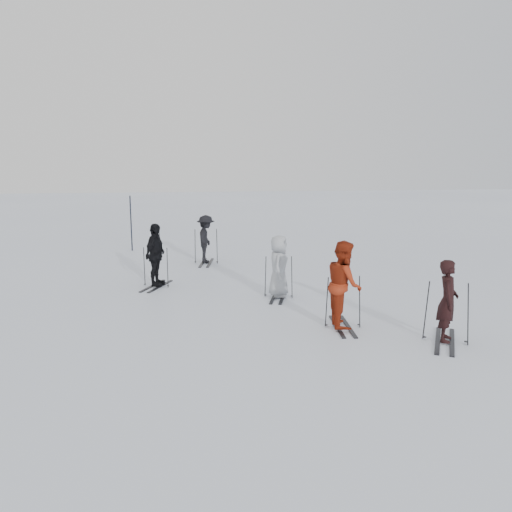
{
  "coord_description": "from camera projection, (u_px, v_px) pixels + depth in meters",
  "views": [
    {
      "loc": [
        -2.57,
        -12.31,
        3.4
      ],
      "look_at": [
        0.0,
        1.0,
        1.0
      ],
      "focal_mm": 35.0,
      "sensor_mm": 36.0,
      "label": 1
    }
  ],
  "objects": [
    {
      "name": "skier_red",
      "position": [
        344.0,
        285.0,
        10.65
      ],
      "size": [
        0.84,
        1.0,
        1.86
      ],
      "primitive_type": "imported",
      "rotation": [
        0.0,
        0.0,
        1.41
      ],
      "color": "maroon",
      "rests_on": "ground"
    },
    {
      "name": "skier_grey",
      "position": [
        279.0,
        267.0,
        13.15
      ],
      "size": [
        0.76,
        0.93,
        1.63
      ],
      "primitive_type": "imported",
      "rotation": [
        0.0,
        0.0,
        1.23
      ],
      "color": "#9DA2A6",
      "rests_on": "ground"
    },
    {
      "name": "skis_red",
      "position": [
        343.0,
        301.0,
        10.71
      ],
      "size": [
        1.7,
        1.08,
        1.16
      ],
      "primitive_type": null,
      "rotation": [
        0.0,
        0.0,
        1.41
      ],
      "color": "black",
      "rests_on": "ground"
    },
    {
      "name": "skis_uphill_far",
      "position": [
        206.0,
        246.0,
        17.93
      ],
      "size": [
        1.92,
        1.28,
        1.29
      ],
      "primitive_type": null,
      "rotation": [
        0.0,
        0.0,
        1.36
      ],
      "color": "black",
      "rests_on": "ground"
    },
    {
      "name": "skier_near_dark",
      "position": [
        448.0,
        302.0,
        9.75
      ],
      "size": [
        0.64,
        0.71,
        1.62
      ],
      "primitive_type": "imported",
      "rotation": [
        0.0,
        0.0,
        1.01
      ],
      "color": "black",
      "rests_on": "ground"
    },
    {
      "name": "skis_uphill_left",
      "position": [
        156.0,
        266.0,
        14.39
      ],
      "size": [
        1.84,
        1.47,
        1.19
      ],
      "primitive_type": null,
      "rotation": [
        0.0,
        0.0,
        1.13
      ],
      "color": "black",
      "rests_on": "ground"
    },
    {
      "name": "piste_marker",
      "position": [
        131.0,
        223.0,
        20.58
      ],
      "size": [
        0.07,
        0.07,
        2.28
      ],
      "primitive_type": "cylinder",
      "rotation": [
        0.0,
        0.0,
        -0.39
      ],
      "color": "black",
      "rests_on": "ground"
    },
    {
      "name": "skis_grey",
      "position": [
        279.0,
        276.0,
        13.2
      ],
      "size": [
        1.76,
        1.31,
        1.14
      ],
      "primitive_type": null,
      "rotation": [
        0.0,
        0.0,
        1.23
      ],
      "color": "black",
      "rests_on": "ground"
    },
    {
      "name": "ground",
      "position": [
        263.0,
        300.0,
        12.97
      ],
      "size": [
        120.0,
        120.0,
        0.0
      ],
      "primitive_type": "plane",
      "color": "silver",
      "rests_on": "ground"
    },
    {
      "name": "skier_uphill_far",
      "position": [
        206.0,
        240.0,
        17.89
      ],
      "size": [
        0.85,
        1.21,
        1.71
      ],
      "primitive_type": "imported",
      "rotation": [
        0.0,
        0.0,
        1.36
      ],
      "color": "black",
      "rests_on": "ground"
    },
    {
      "name": "skis_near_dark",
      "position": [
        447.0,
        311.0,
        9.78
      ],
      "size": [
        1.94,
        1.69,
        1.26
      ],
      "primitive_type": null,
      "rotation": [
        0.0,
        0.0,
        1.01
      ],
      "color": "black",
      "rests_on": "ground"
    },
    {
      "name": "skier_uphill_left",
      "position": [
        155.0,
        256.0,
        14.34
      ],
      "size": [
        0.85,
        1.15,
        1.81
      ],
      "primitive_type": "imported",
      "rotation": [
        0.0,
        0.0,
        1.13
      ],
      "color": "black",
      "rests_on": "ground"
    }
  ]
}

